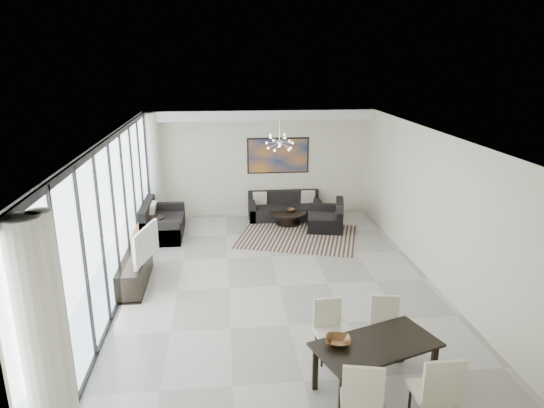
{
  "coord_description": "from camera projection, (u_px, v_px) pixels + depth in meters",
  "views": [
    {
      "loc": [
        -1.0,
        -8.39,
        4.23
      ],
      "look_at": [
        0.01,
        1.31,
        1.25
      ],
      "focal_mm": 32.0,
      "sensor_mm": 36.0,
      "label": 1
    }
  ],
  "objects": [
    {
      "name": "side_table",
      "position": [
        155.0,
        225.0,
        11.47
      ],
      "size": [
        0.43,
        0.43,
        0.6
      ],
      "color": "black",
      "rests_on": "floor"
    },
    {
      "name": "painting",
      "position": [
        278.0,
        156.0,
        13.14
      ],
      "size": [
        1.68,
        0.04,
        0.98
      ],
      "primitive_type": "cube",
      "color": "#C6711B",
      "rests_on": "room_shell"
    },
    {
      "name": "dining_chair_se",
      "position": [
        438.0,
        389.0,
        5.51
      ],
      "size": [
        0.48,
        0.48,
        1.05
      ],
      "color": "beige",
      "rests_on": "floor"
    },
    {
      "name": "dining_chair_ne",
      "position": [
        385.0,
        322.0,
        7.07
      ],
      "size": [
        0.46,
        0.46,
        0.89
      ],
      "color": "beige",
      "rests_on": "floor"
    },
    {
      "name": "tv_console",
      "position": [
        134.0,
        272.0,
        9.32
      ],
      "size": [
        0.47,
        1.68,
        0.53
      ],
      "primitive_type": "cube",
      "color": "black",
      "rests_on": "floor"
    },
    {
      "name": "armchair",
      "position": [
        327.0,
        219.0,
        12.29
      ],
      "size": [
        1.05,
        1.08,
        0.77
      ],
      "color": "black",
      "rests_on": "floor"
    },
    {
      "name": "room_shell",
      "position": [
        304.0,
        214.0,
        8.94
      ],
      "size": [
        6.0,
        9.0,
        2.9
      ],
      "color": "#A8A39B",
      "rests_on": "ground"
    },
    {
      "name": "dining_chair_sw",
      "position": [
        362.0,
        394.0,
        5.47
      ],
      "size": [
        0.55,
        0.55,
        1.0
      ],
      "color": "beige",
      "rests_on": "floor"
    },
    {
      "name": "coffee_table",
      "position": [
        288.0,
        217.0,
        12.71
      ],
      "size": [
        0.96,
        0.96,
        0.34
      ],
      "color": "black",
      "rests_on": "floor"
    },
    {
      "name": "bowl_coffee",
      "position": [
        291.0,
        210.0,
        12.68
      ],
      "size": [
        0.27,
        0.27,
        0.07
      ],
      "primitive_type": "imported",
      "rotation": [
        0.0,
        0.0,
        -0.24
      ],
      "color": "brown",
      "rests_on": "coffee_table"
    },
    {
      "name": "window_wall",
      "position": [
        120.0,
        219.0,
        8.61
      ],
      "size": [
        0.37,
        8.95,
        2.9
      ],
      "color": "silver",
      "rests_on": "floor"
    },
    {
      "name": "chandelier",
      "position": [
        279.0,
        142.0,
        11.04
      ],
      "size": [
        0.66,
        0.66,
        0.71
      ],
      "color": "silver",
      "rests_on": "room_shell"
    },
    {
      "name": "rug",
      "position": [
        298.0,
        236.0,
        11.87
      ],
      "size": [
        3.28,
        2.86,
        0.01
      ],
      "primitive_type": "cube",
      "rotation": [
        0.0,
        0.0,
        -0.3
      ],
      "color": "black",
      "rests_on": "floor"
    },
    {
      "name": "dining_table",
      "position": [
        376.0,
        349.0,
        6.29
      ],
      "size": [
        1.79,
        1.3,
        0.67
      ],
      "color": "black",
      "rests_on": "floor"
    },
    {
      "name": "soffit",
      "position": [
        260.0,
        115.0,
        12.6
      ],
      "size": [
        5.98,
        0.4,
        0.26
      ],
      "primitive_type": "cube",
      "color": "white",
      "rests_on": "room_shell"
    },
    {
      "name": "sofa_main",
      "position": [
        285.0,
        209.0,
        13.18
      ],
      "size": [
        1.95,
        0.8,
        0.71
      ],
      "color": "black",
      "rests_on": "floor"
    },
    {
      "name": "loveseat",
      "position": [
        161.0,
        224.0,
        11.88
      ],
      "size": [
        0.94,
        1.67,
        0.84
      ],
      "color": "black",
      "rests_on": "floor"
    },
    {
      "name": "dining_chair_nw",
      "position": [
        329.0,
        325.0,
        7.01
      ],
      "size": [
        0.43,
        0.43,
        0.89
      ],
      "color": "beige",
      "rests_on": "floor"
    },
    {
      "name": "television",
      "position": [
        140.0,
        244.0,
        9.14
      ],
      "size": [
        0.41,
        1.12,
        0.64
      ],
      "primitive_type": "imported",
      "rotation": [
        0.0,
        0.0,
        1.33
      ],
      "color": "gray",
      "rests_on": "tv_console"
    },
    {
      "name": "bowl_dining",
      "position": [
        338.0,
        341.0,
        6.24
      ],
      "size": [
        0.38,
        0.38,
        0.08
      ],
      "primitive_type": "imported",
      "rotation": [
        0.0,
        0.0,
        -0.2
      ],
      "color": "brown",
      "rests_on": "dining_table"
    }
  ]
}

